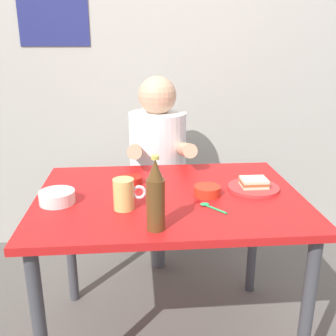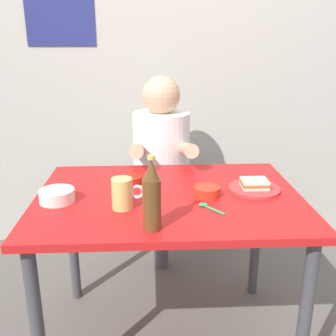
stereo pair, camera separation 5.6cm
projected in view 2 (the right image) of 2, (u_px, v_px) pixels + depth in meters
wall_back at (160, 48)px, 2.45m from camera, size 4.40×0.09×2.60m
dining_table at (169, 215)px, 1.66m from camera, size 1.10×0.80×0.74m
stool at (162, 215)px, 2.35m from camera, size 0.34×0.34×0.45m
person_seated at (161, 149)px, 2.21m from camera, size 0.33×0.56×0.72m
plate_orange at (254, 189)px, 1.67m from camera, size 0.22×0.22×0.01m
sandwich at (254, 183)px, 1.66m from camera, size 0.11×0.09×0.04m
beer_mug at (123, 193)px, 1.48m from camera, size 0.13×0.08×0.12m
beer_bottle at (152, 197)px, 1.30m from camera, size 0.06×0.06×0.26m
sauce_bowl_chili at (207, 191)px, 1.61m from camera, size 0.11×0.11×0.04m
sambal_bowl_red at (132, 180)px, 1.75m from camera, size 0.10×0.10×0.03m
rice_bowl_white at (57, 195)px, 1.55m from camera, size 0.14×0.14×0.05m
spoon at (207, 207)px, 1.50m from camera, size 0.09×0.10×0.01m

